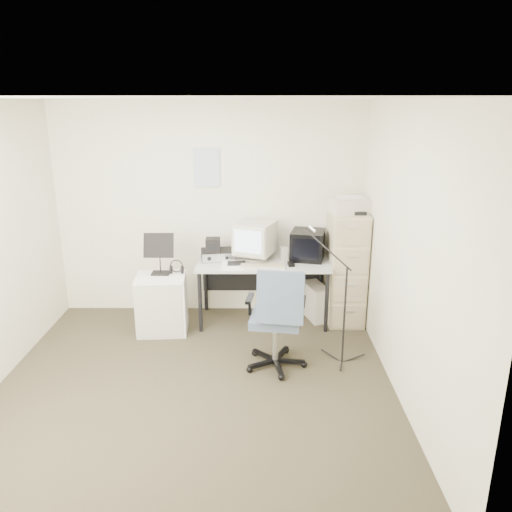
{
  "coord_description": "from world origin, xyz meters",
  "views": [
    {
      "loc": [
        0.58,
        -3.96,
        2.48
      ],
      "look_at": [
        0.55,
        0.95,
        0.95
      ],
      "focal_mm": 35.0,
      "sensor_mm": 36.0,
      "label": 1
    }
  ],
  "objects_px": {
    "office_chair": "(276,316)",
    "side_cart": "(162,304)",
    "desk": "(263,291)",
    "filing_cabinet": "(346,267)"
  },
  "relations": [
    {
      "from": "office_chair",
      "to": "desk",
      "type": "bearing_deg",
      "value": 103.81
    },
    {
      "from": "filing_cabinet",
      "to": "office_chair",
      "type": "relative_size",
      "value": 1.24
    },
    {
      "from": "filing_cabinet",
      "to": "side_cart",
      "type": "bearing_deg",
      "value": -171.04
    },
    {
      "from": "filing_cabinet",
      "to": "desk",
      "type": "distance_m",
      "value": 0.99
    },
    {
      "from": "filing_cabinet",
      "to": "office_chair",
      "type": "distance_m",
      "value": 1.38
    },
    {
      "from": "filing_cabinet",
      "to": "office_chair",
      "type": "height_order",
      "value": "filing_cabinet"
    },
    {
      "from": "desk",
      "to": "side_cart",
      "type": "distance_m",
      "value": 1.16
    },
    {
      "from": "office_chair",
      "to": "side_cart",
      "type": "height_order",
      "value": "office_chair"
    },
    {
      "from": "desk",
      "to": "side_cart",
      "type": "height_order",
      "value": "desk"
    },
    {
      "from": "filing_cabinet",
      "to": "side_cart",
      "type": "height_order",
      "value": "filing_cabinet"
    }
  ]
}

